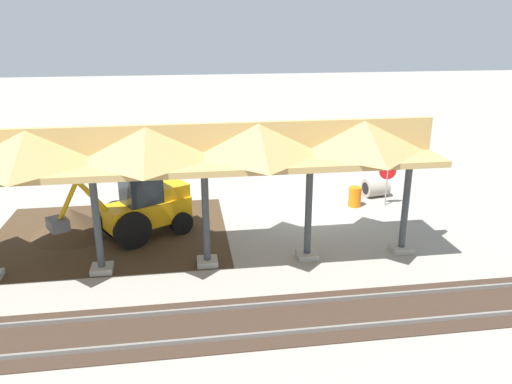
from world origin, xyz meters
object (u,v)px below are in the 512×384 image
backhoe (143,206)px  traffic_barrel (355,197)px  concrete_pipe (375,187)px  stop_sign (387,175)px

backhoe → traffic_barrel: 9.38m
backhoe → concrete_pipe: backhoe is taller
concrete_pipe → traffic_barrel: (1.43, 1.18, 0.00)m
concrete_pipe → stop_sign: bearing=89.0°
backhoe → traffic_barrel: backhoe is taller
concrete_pipe → traffic_barrel: size_ratio=1.39×
backhoe → traffic_barrel: (-9.13, -2.02, -0.81)m
backhoe → concrete_pipe: (-10.56, -3.19, -0.82)m
concrete_pipe → traffic_barrel: traffic_barrel is taller
stop_sign → backhoe: bearing=10.3°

